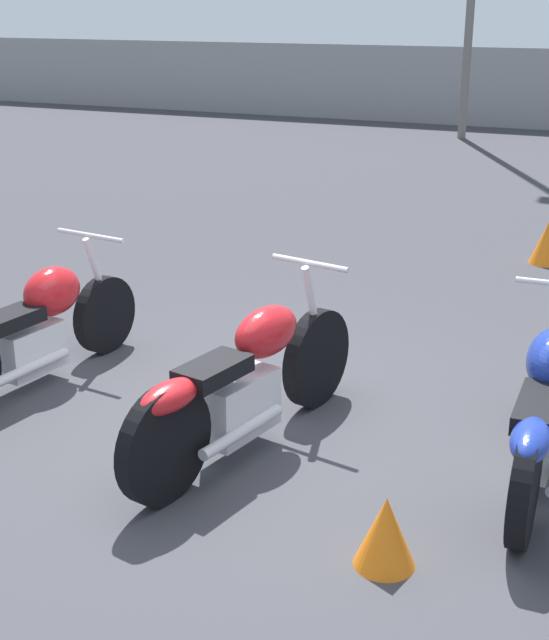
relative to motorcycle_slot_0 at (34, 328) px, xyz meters
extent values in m
plane|color=#38383D|center=(1.73, -0.24, -0.42)|extent=(60.00, 60.00, 0.00)
cylinder|color=black|center=(0.09, 0.72, -0.12)|extent=(0.18, 0.61, 0.60)
cube|color=silver|center=(-0.01, -0.03, -0.15)|extent=(0.26, 0.52, 0.33)
ellipsoid|color=red|center=(0.02, 0.20, 0.21)|extent=(0.36, 0.51, 0.35)
cube|color=black|center=(-0.04, -0.27, 0.12)|extent=(0.31, 0.61, 0.10)
cylinder|color=silver|center=(0.08, 0.62, 0.53)|extent=(0.63, 0.12, 0.04)
cylinder|color=silver|center=(0.09, 0.67, 0.20)|extent=(0.08, 0.25, 0.63)
cylinder|color=silver|center=(0.09, -0.19, -0.21)|extent=(0.16, 0.67, 0.07)
cylinder|color=black|center=(1.94, 0.48, -0.09)|extent=(0.23, 0.67, 0.67)
cylinder|color=black|center=(1.64, -1.00, -0.09)|extent=(0.23, 0.67, 0.67)
cube|color=silver|center=(1.77, -0.33, -0.12)|extent=(0.30, 0.57, 0.37)
ellipsoid|color=red|center=(1.83, -0.08, 0.27)|extent=(0.36, 0.57, 0.31)
cube|color=black|center=(1.72, -0.59, 0.20)|extent=(0.33, 0.50, 0.10)
ellipsoid|color=red|center=(1.65, -0.95, 0.18)|extent=(0.28, 0.47, 0.16)
cylinder|color=silver|center=(1.92, 0.38, 0.59)|extent=(0.56, 0.15, 0.04)
cylinder|color=silver|center=(1.93, 0.43, 0.25)|extent=(0.10, 0.26, 0.67)
cylinder|color=silver|center=(1.86, -0.51, -0.19)|extent=(0.21, 0.72, 0.07)
cylinder|color=black|center=(3.48, -0.63, -0.12)|extent=(0.11, 0.61, 0.61)
cube|color=silver|center=(3.46, 0.04, -0.15)|extent=(0.21, 0.54, 0.34)
cube|color=black|center=(3.47, -0.21, 0.14)|extent=(0.25, 0.56, 0.10)
ellipsoid|color=navy|center=(3.48, -0.58, 0.13)|extent=(0.21, 0.44, 0.16)
cone|color=orange|center=(2.91, -1.09, -0.24)|extent=(0.30, 0.30, 0.37)
cone|color=orange|center=(2.88, 4.64, -0.20)|extent=(0.34, 0.34, 0.45)
camera|label=1|loc=(3.91, -4.67, 2.16)|focal=50.00mm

